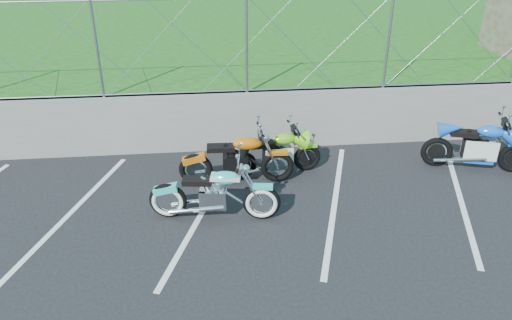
{
  "coord_description": "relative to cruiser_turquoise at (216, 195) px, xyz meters",
  "views": [
    {
      "loc": [
        0.15,
        -6.64,
        4.87
      ],
      "look_at": [
        0.97,
        1.3,
        0.79
      ],
      "focal_mm": 35.0,
      "sensor_mm": 36.0,
      "label": 1
    }
  ],
  "objects": [
    {
      "name": "grass_field",
      "position": [
        -0.22,
        12.8,
        0.2
      ],
      "size": [
        30.0,
        20.0,
        1.3
      ],
      "primitive_type": "cube",
      "color": "#194D14",
      "rests_on": "ground"
    },
    {
      "name": "parking_lines",
      "position": [
        0.98,
        0.3,
        -0.45
      ],
      "size": [
        18.29,
        4.31,
        0.01
      ],
      "color": "silver",
      "rests_on": "ground"
    },
    {
      "name": "cruiser_turquoise",
      "position": [
        0.0,
        0.0,
        0.0
      ],
      "size": [
        2.27,
        0.72,
        1.13
      ],
      "rotation": [
        0.0,
        0.0,
        -0.14
      ],
      "color": "black",
      "rests_on": "ground"
    },
    {
      "name": "ground",
      "position": [
        -0.22,
        -0.7,
        -0.45
      ],
      "size": [
        90.0,
        90.0,
        0.0
      ],
      "primitive_type": "plane",
      "color": "black",
      "rests_on": "ground"
    },
    {
      "name": "chain_link_fence",
      "position": [
        -0.22,
        2.8,
        1.85
      ],
      "size": [
        28.0,
        0.03,
        2.0
      ],
      "color": "gray",
      "rests_on": "retaining_wall"
    },
    {
      "name": "retaining_wall",
      "position": [
        -0.22,
        2.8,
        0.2
      ],
      "size": [
        30.0,
        0.22,
        1.3
      ],
      "primitive_type": "cube",
      "color": "slate",
      "rests_on": "ground"
    },
    {
      "name": "sportbike_blue",
      "position": [
        5.37,
        1.28,
        0.03
      ],
      "size": [
        2.11,
        0.85,
        1.12
      ],
      "rotation": [
        0.0,
        0.0,
        -0.28
      ],
      "color": "black",
      "rests_on": "ground"
    },
    {
      "name": "sportbike_green",
      "position": [
        1.26,
        1.48,
        -0.02
      ],
      "size": [
        1.92,
        0.68,
        1.0
      ],
      "rotation": [
        0.0,
        0.0,
        0.15
      ],
      "color": "black",
      "rests_on": "ground"
    },
    {
      "name": "naked_orange",
      "position": [
        0.46,
        1.19,
        0.02
      ],
      "size": [
        2.24,
        0.76,
        1.12
      ],
      "rotation": [
        0.0,
        0.0,
        -0.03
      ],
      "color": "black",
      "rests_on": "ground"
    }
  ]
}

